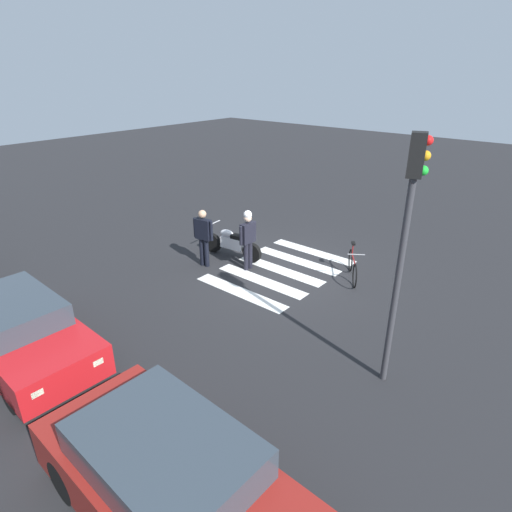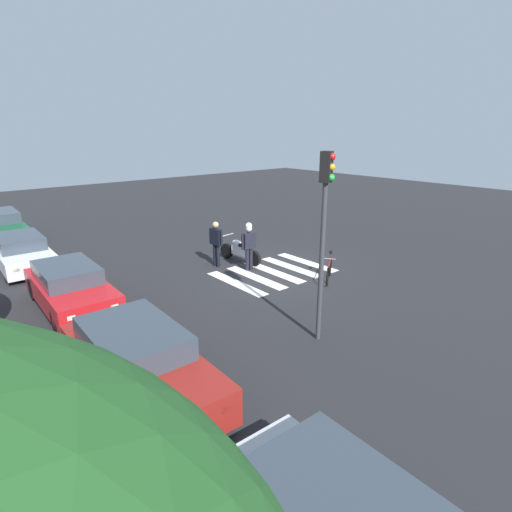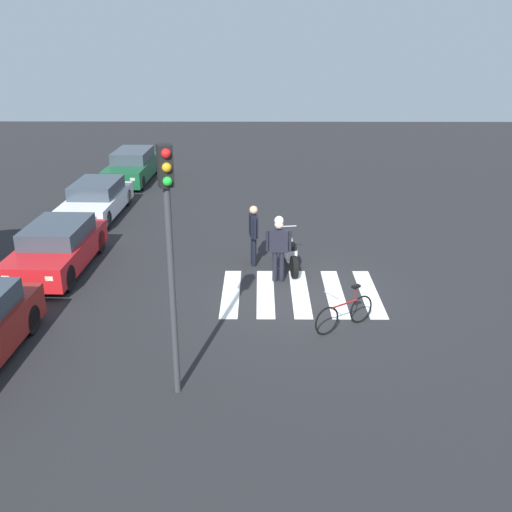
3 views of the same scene
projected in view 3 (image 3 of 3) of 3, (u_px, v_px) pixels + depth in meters
ground_plane at (300, 293)px, 15.46m from camera, size 60.00×60.00×0.00m
police_motorcycle at (290, 252)px, 16.97m from camera, size 2.16×0.62×1.03m
leaning_bicycle at (345, 313)px, 13.54m from camera, size 1.01×1.44×1.00m
officer_on_foot at (279, 244)px, 15.83m from camera, size 0.24×0.69×1.84m
officer_by_motorcycle at (254, 231)px, 16.94m from camera, size 0.70×0.27×1.78m
crosswalk_stripes at (300, 293)px, 15.46m from camera, size 2.98×4.05×0.01m
car_red_convertible at (57, 248)px, 16.79m from camera, size 4.24×1.86×1.31m
car_white_van at (96, 200)px, 21.64m from camera, size 4.28×1.86×1.24m
car_green_compact at (132, 166)px, 26.57m from camera, size 4.55×1.81×1.36m
traffic_light_pole at (169, 237)px, 10.17m from camera, size 0.36×0.31×4.69m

